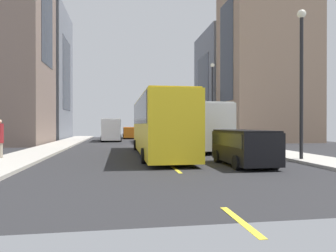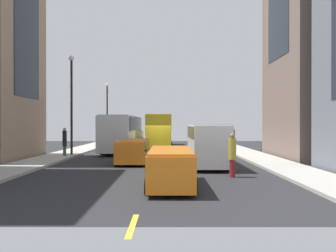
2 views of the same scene
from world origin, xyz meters
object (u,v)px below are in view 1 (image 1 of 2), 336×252
at_px(car_orange_1, 153,133).
at_px(pedestrian_crossing_mid, 213,130).
at_px(streetcar_yellow, 158,121).
at_px(car_orange_0, 130,132).
at_px(pedestrian_waiting_curb, 0,138).
at_px(pedestrian_walking_far, 107,131).
at_px(traffic_light_near_corner, 186,105).
at_px(city_bus_white, 192,123).
at_px(delivery_van_white, 112,128).
at_px(car_black_2, 244,145).

bearing_deg(car_orange_1, pedestrian_crossing_mid, 145.43).
relative_size(streetcar_yellow, car_orange_0, 2.66).
relative_size(pedestrian_waiting_curb, pedestrian_walking_far, 0.95).
xyz_separation_m(car_orange_0, pedestrian_crossing_mid, (-8.19, 12.01, 0.39)).
bearing_deg(pedestrian_waiting_curb, traffic_light_near_corner, 121.29).
relative_size(city_bus_white, delivery_van_white, 2.20).
height_order(city_bus_white, car_black_2, city_bus_white).
bearing_deg(car_orange_1, streetcar_yellow, 84.94).
bearing_deg(delivery_van_white, pedestrian_crossing_mid, 151.97).
relative_size(car_black_2, traffic_light_near_corner, 0.65).
height_order(streetcar_yellow, car_orange_1, streetcar_yellow).
height_order(delivery_van_white, car_orange_1, delivery_van_white).
relative_size(city_bus_white, streetcar_yellow, 0.99).
bearing_deg(city_bus_white, car_orange_1, -78.56).
relative_size(car_orange_0, car_orange_1, 1.10).
relative_size(delivery_van_white, car_black_2, 1.36).
relative_size(streetcar_yellow, pedestrian_waiting_curb, 6.26).
relative_size(delivery_van_white, pedestrian_walking_far, 2.69).
bearing_deg(traffic_light_near_corner, pedestrian_walking_far, 10.50).
bearing_deg(streetcar_yellow, pedestrian_walking_far, -79.09).
bearing_deg(pedestrian_walking_far, city_bus_white, -165.24).
bearing_deg(pedestrian_waiting_curb, pedestrian_walking_far, 141.76).
height_order(pedestrian_crossing_mid, traffic_light_near_corner, traffic_light_near_corner).
relative_size(car_orange_1, traffic_light_near_corner, 0.67).
bearing_deg(traffic_light_near_corner, city_bus_white, 79.49).
height_order(car_black_2, pedestrian_crossing_mid, pedestrian_crossing_mid).
bearing_deg(car_orange_1, pedestrian_walking_far, -45.65).
bearing_deg(pedestrian_walking_far, pedestrian_waiting_curb, 157.86).
distance_m(delivery_van_white, car_black_2, 23.55).
bearing_deg(pedestrian_crossing_mid, pedestrian_waiting_curb, 115.57).
bearing_deg(streetcar_yellow, traffic_light_near_corner, -106.31).
bearing_deg(pedestrian_crossing_mid, city_bus_white, 135.14).
xyz_separation_m(car_orange_1, pedestrian_waiting_curb, (10.06, 17.18, 0.30)).
relative_size(car_orange_1, pedestrian_waiting_curb, 2.14).
bearing_deg(pedestrian_waiting_curb, streetcar_yellow, 74.12).
bearing_deg(pedestrian_crossing_mid, traffic_light_near_corner, -12.22).
xyz_separation_m(pedestrian_waiting_curb, traffic_light_near_corner, (-15.44, -24.75, 3.38)).
xyz_separation_m(city_bus_white, car_black_2, (0.08, 10.73, -1.03)).
distance_m(streetcar_yellow, delivery_van_white, 17.44).
xyz_separation_m(car_black_2, pedestrian_crossing_mid, (-3.79, -16.99, 0.33)).
distance_m(car_orange_0, pedestrian_crossing_mid, 14.54).
height_order(car_orange_0, traffic_light_near_corner, traffic_light_near_corner).
bearing_deg(car_orange_1, car_black_2, 95.42).
relative_size(pedestrian_crossing_mid, traffic_light_near_corner, 0.34).
relative_size(car_black_2, pedestrian_crossing_mid, 1.95).
bearing_deg(city_bus_white, car_orange_0, -76.23).
bearing_deg(city_bus_white, car_black_2, 89.56).
relative_size(streetcar_yellow, car_black_2, 3.01).
xyz_separation_m(pedestrian_walking_far, traffic_light_near_corner, (-10.81, -2.00, 3.46)).
relative_size(pedestrian_waiting_curb, traffic_light_near_corner, 0.31).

